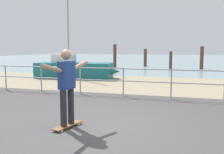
# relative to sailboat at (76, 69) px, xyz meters

# --- Properties ---
(ground_plane) EXTENTS (24.00, 10.00, 0.04)m
(ground_plane) POSITION_rel_sailboat_xyz_m (4.33, -9.20, -0.52)
(ground_plane) COLOR #474444
(ground_plane) RESTS_ON ground
(beach_strip) EXTENTS (24.00, 6.00, 0.04)m
(beach_strip) POSITION_rel_sailboat_xyz_m (4.33, -1.20, -0.52)
(beach_strip) COLOR tan
(beach_strip) RESTS_ON ground
(sea_surface) EXTENTS (72.00, 50.00, 0.04)m
(sea_surface) POSITION_rel_sailboat_xyz_m (4.33, 26.80, -0.52)
(sea_surface) COLOR #849EA3
(sea_surface) RESTS_ON ground
(railing_fence) EXTENTS (11.87, 0.05, 1.05)m
(railing_fence) POSITION_rel_sailboat_xyz_m (1.41, -4.60, 0.18)
(railing_fence) COLOR #9EA0A5
(railing_fence) RESTS_ON ground
(sailboat) EXTENTS (5.02, 1.77, 4.70)m
(sailboat) POSITION_rel_sailboat_xyz_m (0.00, 0.00, 0.00)
(sailboat) COLOR #19666B
(sailboat) RESTS_ON ground
(skateboard) EXTENTS (0.40, 0.82, 0.08)m
(skateboard) POSITION_rel_sailboat_xyz_m (3.65, -8.48, -0.45)
(skateboard) COLOR brown
(skateboard) RESTS_ON ground
(skateboarder) EXTENTS (0.45, 1.42, 1.65)m
(skateboarder) POSITION_rel_sailboat_xyz_m (3.65, -8.48, 0.50)
(skateboarder) COLOR #26262B
(skateboarder) RESTS_ON skateboard
(groyne_post_0) EXTENTS (0.29, 0.29, 2.08)m
(groyne_post_0) POSITION_rel_sailboat_xyz_m (-0.06, 8.35, 0.52)
(groyne_post_0) COLOR #513826
(groyne_post_0) RESTS_ON ground
(groyne_post_1) EXTENTS (0.28, 0.28, 1.66)m
(groyne_post_1) POSITION_rel_sailboat_xyz_m (2.39, 10.16, 0.31)
(groyne_post_1) COLOR #513826
(groyne_post_1) RESTS_ON ground
(groyne_post_2) EXTENTS (0.25, 0.25, 1.48)m
(groyne_post_2) POSITION_rel_sailboat_xyz_m (4.84, 8.10, 0.22)
(groyne_post_2) COLOR #513826
(groyne_post_2) RESTS_ON ground
(groyne_post_3) EXTENTS (0.29, 0.29, 1.88)m
(groyne_post_3) POSITION_rel_sailboat_xyz_m (7.28, 8.39, 0.42)
(groyne_post_3) COLOR #513826
(groyne_post_3) RESTS_ON ground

